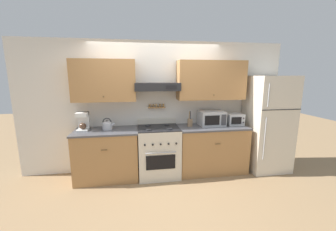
% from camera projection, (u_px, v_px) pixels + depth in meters
% --- Properties ---
extents(ground_plane, '(16.00, 16.00, 0.00)m').
position_uv_depth(ground_plane, '(161.00, 182.00, 3.71)').
color(ground_plane, '#937551').
extents(wall_back, '(5.20, 0.46, 2.55)m').
position_uv_depth(wall_back, '(159.00, 98.00, 4.03)').
color(wall_back, silver).
rests_on(wall_back, ground_plane).
extents(counter_left, '(1.14, 0.66, 0.92)m').
position_uv_depth(counter_left, '(107.00, 154.00, 3.80)').
color(counter_left, '#AD7A47').
rests_on(counter_left, ground_plane).
extents(counter_right, '(1.35, 0.66, 0.92)m').
position_uv_depth(counter_right, '(211.00, 149.00, 4.11)').
color(counter_right, '#AD7A47').
rests_on(counter_right, ground_plane).
extents(stove_range, '(0.76, 0.69, 1.05)m').
position_uv_depth(stove_range, '(159.00, 151.00, 3.92)').
color(stove_range, beige).
rests_on(stove_range, ground_plane).
extents(refrigerator, '(0.78, 0.74, 1.89)m').
position_uv_depth(refrigerator, '(268.00, 124.00, 4.14)').
color(refrigerator, beige).
rests_on(refrigerator, ground_plane).
extents(tea_kettle, '(0.23, 0.18, 0.22)m').
position_uv_depth(tea_kettle, '(107.00, 125.00, 3.75)').
color(tea_kettle, '#B7B7BC').
rests_on(tea_kettle, counter_left).
extents(coffee_maker, '(0.19, 0.26, 0.33)m').
position_uv_depth(coffee_maker, '(83.00, 121.00, 3.70)').
color(coffee_maker, white).
rests_on(coffee_maker, counter_left).
extents(microwave, '(0.48, 0.39, 0.29)m').
position_uv_depth(microwave, '(211.00, 118.00, 4.07)').
color(microwave, '#ADAFB5').
rests_on(microwave, counter_right).
extents(utensil_crock, '(0.10, 0.10, 0.30)m').
position_uv_depth(utensil_crock, '(190.00, 122.00, 3.99)').
color(utensil_crock, '#8E7051').
rests_on(utensil_crock, counter_right).
extents(toaster_oven, '(0.32, 0.31, 0.23)m').
position_uv_depth(toaster_oven, '(234.00, 119.00, 4.12)').
color(toaster_oven, '#ADAFB5').
rests_on(toaster_oven, counter_right).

